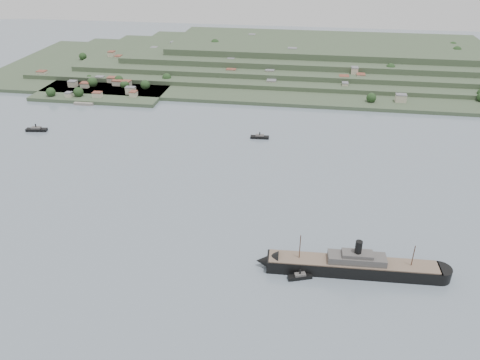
# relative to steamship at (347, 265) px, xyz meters

# --- Properties ---
(ground) EXTENTS (1400.00, 1400.00, 0.00)m
(ground) POSITION_rel_steamship_xyz_m (-73.18, 44.81, -4.93)
(ground) COLOR slate
(ground) RESTS_ON ground
(far_peninsula) EXTENTS (760.00, 309.00, 30.00)m
(far_peninsula) POSITION_rel_steamship_xyz_m (-45.27, 437.90, 6.95)
(far_peninsula) COLOR #33442D
(far_peninsula) RESTS_ON ground
(steamship) EXTENTS (111.42, 17.31, 26.72)m
(steamship) POSITION_rel_steamship_xyz_m (0.00, 0.00, 0.00)
(steamship) COLOR black
(steamship) RESTS_ON ground
(tugboat) EXTENTS (14.44, 8.17, 6.30)m
(tugboat) POSITION_rel_steamship_xyz_m (-26.71, -9.74, -3.40)
(tugboat) COLOR black
(tugboat) RESTS_ON ground
(ferry_west) EXTENTS (20.77, 8.18, 7.58)m
(ferry_west) POSITION_rel_steamship_xyz_m (-290.52, 169.84, -3.11)
(ferry_west) COLOR black
(ferry_west) RESTS_ON ground
(ferry_east) EXTENTS (17.59, 5.57, 6.53)m
(ferry_east) POSITION_rel_steamship_xyz_m (-72.26, 185.26, -3.36)
(ferry_east) COLOR black
(ferry_east) RESTS_ON ground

